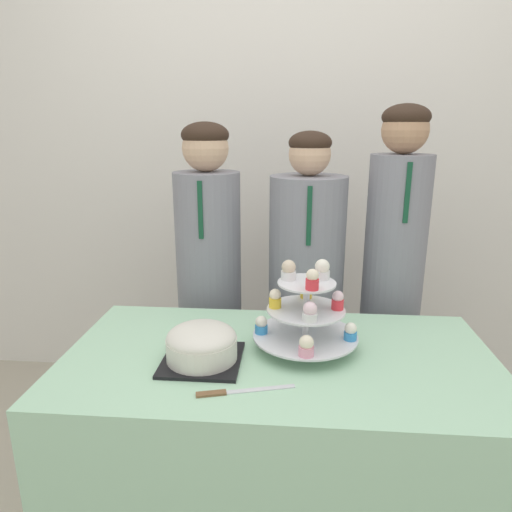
{
  "coord_description": "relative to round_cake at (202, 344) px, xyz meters",
  "views": [
    {
      "loc": [
        0.03,
        -0.9,
        1.41
      ],
      "look_at": [
        -0.07,
        0.37,
        1.04
      ],
      "focal_mm": 32.0,
      "sensor_mm": 36.0,
      "label": 1
    }
  ],
  "objects": [
    {
      "name": "wall_back",
      "position": [
        0.22,
        1.27,
        0.55
      ],
      "size": [
        9.0,
        0.06,
        2.7
      ],
      "color": "silver",
      "rests_on": "ground_plane"
    },
    {
      "name": "table",
      "position": [
        0.22,
        0.06,
        -0.43
      ],
      "size": [
        1.29,
        0.68,
        0.74
      ],
      "color": "#A8DBB2",
      "rests_on": "ground_plane"
    },
    {
      "name": "student_2",
      "position": [
        0.67,
        0.62,
        -0.07
      ],
      "size": [
        0.24,
        0.25,
        1.49
      ],
      "color": "gray",
      "rests_on": "ground_plane"
    },
    {
      "name": "student_0",
      "position": [
        -0.09,
        0.62,
        -0.11
      ],
      "size": [
        0.27,
        0.27,
        1.43
      ],
      "color": "gray",
      "rests_on": "ground_plane"
    },
    {
      "name": "cake_knife",
      "position": [
        0.1,
        -0.16,
        -0.05
      ],
      "size": [
        0.26,
        0.08,
        0.01
      ],
      "rotation": [
        0.0,
        0.0,
        0.26
      ],
      "color": "silver",
      "rests_on": "table"
    },
    {
      "name": "cupcake_stand",
      "position": [
        0.3,
        0.11,
        0.07
      ],
      "size": [
        0.32,
        0.32,
        0.28
      ],
      "color": "silver",
      "rests_on": "table"
    },
    {
      "name": "round_cake",
      "position": [
        0.0,
        0.0,
        0.0
      ],
      "size": [
        0.23,
        0.23,
        0.11
      ],
      "color": "black",
      "rests_on": "table"
    },
    {
      "name": "student_1",
      "position": [
        0.31,
        0.62,
        -0.15
      ],
      "size": [
        0.31,
        0.31,
        1.39
      ],
      "color": "gray",
      "rests_on": "ground_plane"
    }
  ]
}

